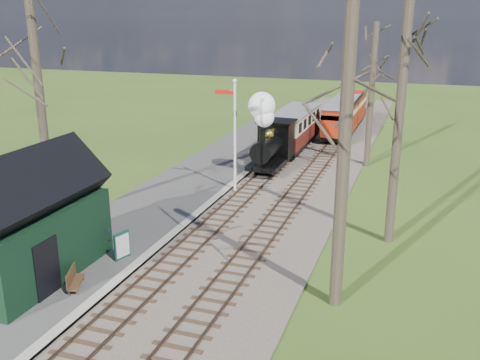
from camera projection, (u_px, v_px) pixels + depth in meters
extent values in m
ellipsoid|color=#385B23|center=(183.00, 181.00, 81.15)|extent=(57.60, 36.00, 16.20)
ellipsoid|color=#385B23|center=(423.00, 217.00, 75.63)|extent=(70.40, 44.00, 19.80)
ellipsoid|color=#385B23|center=(306.00, 183.00, 85.31)|extent=(64.00, 40.00, 18.00)
cube|color=brown|center=(296.00, 167.00, 34.22)|extent=(8.00, 60.00, 0.10)
cube|color=brown|center=(269.00, 163.00, 34.76)|extent=(0.07, 60.00, 0.12)
cube|color=brown|center=(284.00, 165.00, 34.45)|extent=(0.07, 60.00, 0.12)
cube|color=#38281C|center=(276.00, 164.00, 34.62)|extent=(1.60, 60.00, 0.09)
cube|color=brown|center=(308.00, 167.00, 33.94)|extent=(0.07, 60.00, 0.12)
cube|color=brown|center=(324.00, 168.00, 33.63)|extent=(0.07, 60.00, 0.12)
cube|color=#38281C|center=(316.00, 168.00, 33.80)|extent=(1.60, 60.00, 0.09)
cube|color=#474442|center=(173.00, 197.00, 28.50)|extent=(5.00, 44.00, 0.20)
cube|color=#B2AD9E|center=(213.00, 201.00, 27.78)|extent=(0.40, 44.00, 0.21)
cube|color=black|center=(30.00, 243.00, 19.32)|extent=(3.00, 6.00, 2.60)
cube|color=black|center=(23.00, 194.00, 18.77)|extent=(3.25, 6.30, 3.25)
cube|color=black|center=(47.00, 268.00, 18.03)|extent=(0.06, 1.20, 2.00)
cylinder|color=silver|center=(235.00, 140.00, 28.57)|extent=(0.14, 0.14, 6.00)
sphere|color=silver|center=(235.00, 81.00, 27.65)|extent=(0.24, 0.24, 0.24)
cube|color=#B7140F|center=(225.00, 92.00, 28.00)|extent=(1.10, 0.08, 0.22)
cube|color=black|center=(235.00, 114.00, 28.15)|extent=(0.18, 0.06, 0.30)
cylinder|color=silver|center=(346.00, 129.00, 32.48)|extent=(0.14, 0.14, 5.50)
sphere|color=silver|center=(348.00, 81.00, 31.63)|extent=(0.24, 0.24, 0.24)
cube|color=#B7140F|center=(357.00, 92.00, 31.64)|extent=(1.10, 0.08, 0.22)
cube|color=black|center=(347.00, 110.00, 32.14)|extent=(0.18, 0.06, 0.30)
cylinder|color=#382D23|center=(41.00, 107.00, 23.59)|extent=(0.41, 0.41, 11.00)
cylinder|color=#382D23|center=(345.00, 130.00, 16.39)|extent=(0.42, 0.42, 12.00)
cylinder|color=#382D23|center=(398.00, 128.00, 21.69)|extent=(0.40, 0.40, 10.00)
cylinder|color=#382D23|center=(371.00, 96.00, 33.38)|extent=(0.39, 0.39, 9.00)
cube|color=slate|center=(322.00, 117.00, 46.95)|extent=(12.60, 0.02, 0.01)
cube|color=slate|center=(322.00, 121.00, 47.04)|extent=(12.60, 0.02, 0.02)
cylinder|color=slate|center=(322.00, 120.00, 47.03)|extent=(0.08, 0.08, 1.00)
cube|color=black|center=(270.00, 161.00, 33.13)|extent=(1.89, 4.44, 0.28)
cylinder|color=black|center=(268.00, 148.00, 32.24)|extent=(1.22, 2.89, 1.22)
cube|color=black|center=(276.00, 139.00, 34.01)|extent=(2.00, 1.78, 2.22)
cylinder|color=black|center=(262.00, 135.00, 30.94)|extent=(0.31, 0.31, 0.89)
sphere|color=gold|center=(269.00, 134.00, 32.31)|extent=(0.58, 0.58, 0.58)
sphere|color=white|center=(264.00, 117.00, 30.60)|extent=(1.11, 1.11, 1.11)
sphere|color=white|center=(262.00, 105.00, 30.56)|extent=(1.55, 1.55, 1.55)
cylinder|color=black|center=(256.00, 168.00, 32.13)|extent=(0.11, 0.71, 0.71)
cylinder|color=black|center=(272.00, 170.00, 31.82)|extent=(0.11, 0.71, 0.71)
cube|color=black|center=(293.00, 142.00, 38.58)|extent=(2.11, 7.77, 0.33)
cube|color=#551A13|center=(294.00, 133.00, 38.38)|extent=(2.22, 7.77, 1.00)
cube|color=beige|center=(294.00, 119.00, 38.08)|extent=(2.22, 7.77, 1.00)
cube|color=slate|center=(294.00, 111.00, 37.92)|extent=(2.33, 7.99, 0.13)
cube|color=black|center=(339.00, 133.00, 41.67)|extent=(1.96, 5.16, 0.31)
cube|color=#99200C|center=(340.00, 125.00, 41.49)|extent=(2.06, 5.16, 0.93)
cube|color=beige|center=(340.00, 113.00, 41.21)|extent=(2.06, 5.16, 0.93)
cube|color=slate|center=(341.00, 107.00, 41.06)|extent=(2.17, 5.36, 0.12)
cube|color=black|center=(349.00, 120.00, 46.63)|extent=(1.96, 5.16, 0.31)
cube|color=#99200C|center=(350.00, 113.00, 46.45)|extent=(2.06, 5.16, 0.93)
cube|color=beige|center=(350.00, 103.00, 46.17)|extent=(2.06, 5.16, 0.93)
cube|color=slate|center=(351.00, 97.00, 46.02)|extent=(2.17, 5.36, 0.12)
cube|color=#0E4134|center=(122.00, 245.00, 20.91)|extent=(0.29, 0.74, 1.10)
cube|color=silver|center=(123.00, 246.00, 20.88)|extent=(0.20, 0.63, 0.90)
cube|color=#4C311B|center=(76.00, 282.00, 18.77)|extent=(0.80, 1.27, 0.05)
cube|color=#4C311B|center=(71.00, 276.00, 18.69)|extent=(0.52, 1.15, 0.53)
cube|color=#4C311B|center=(70.00, 293.00, 18.28)|extent=(0.05, 0.05, 0.18)
cube|color=#4C311B|center=(82.00, 278.00, 19.32)|extent=(0.05, 0.05, 0.18)
imported|color=black|center=(105.00, 235.00, 21.46)|extent=(0.54, 0.63, 1.47)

